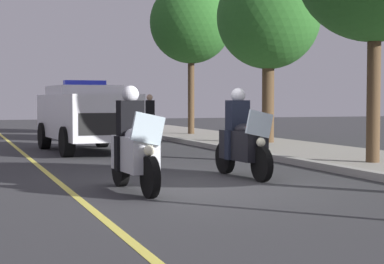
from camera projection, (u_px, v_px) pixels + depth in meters
The scene contains 9 objects.
ground_plane at pixel (204, 185), 11.40m from camera, with size 80.00×80.00×0.00m, color #333335.
curb_strip at pixel (363, 173), 12.50m from camera, with size 48.00×0.24×0.15m, color #9E9B93.
lane_stripe_center at pixel (69, 191), 10.61m from camera, with size 48.00×0.12×0.01m, color #E0D14C.
police_motorcycle_lead_left at pixel (134, 149), 10.51m from camera, with size 2.14×0.61×1.72m.
police_motorcycle_lead_right at pixel (242, 141), 12.47m from camera, with size 2.14×0.61×1.72m.
police_suv at pixel (86, 115), 18.69m from camera, with size 5.01×2.32×2.05m.
cyclist_background at pixel (150, 118), 23.08m from camera, with size 1.76×0.33×1.69m.
tree_far_back at pixel (268, 18), 21.16m from camera, with size 3.37×3.37×5.78m.
tree_behind_suv at pixel (191, 23), 26.64m from camera, with size 3.38×3.38×6.25m.
Camera 1 is at (10.61, -4.02, 1.48)m, focal length 60.99 mm.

